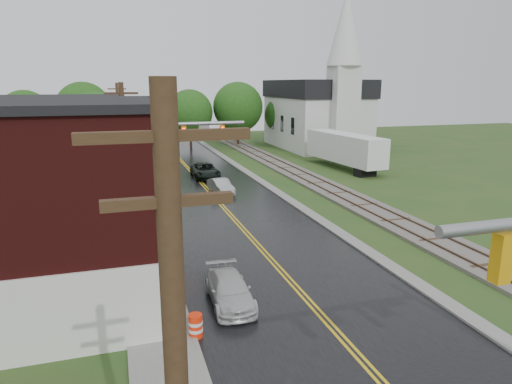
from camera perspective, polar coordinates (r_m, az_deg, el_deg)
name	(u,v)px	position (r m, az deg, el deg)	size (l,w,h in m)	color
main_road	(215,198)	(36.64, -5.18, -0.74)	(10.00, 90.00, 0.02)	black
curb_right	(260,181)	(42.70, 0.50, 1.35)	(0.80, 70.00, 0.12)	gray
sidewalk_left	(139,222)	(31.11, -14.46, -3.70)	(2.40, 50.00, 0.12)	gray
yellow_house	(57,176)	(31.53, -23.64, 1.81)	(8.00, 7.00, 6.40)	tan
darkred_building	(83,167)	(40.43, -20.80, 2.96)	(7.00, 6.00, 4.40)	#3F0F0C
church	(320,106)	(64.64, 7.95, 10.55)	(10.40, 18.40, 20.00)	silver
railroad	(305,177)	(44.27, 6.19, 1.84)	(3.20, 80.00, 0.30)	#59544C
traffic_signal_far	(173,142)	(32.25, -10.30, 6.16)	(7.34, 0.43, 7.20)	gray
utility_pole_b	(126,159)	(27.11, -15.96, 3.97)	(1.80, 0.28, 9.00)	#382616
utility_pole_c	(119,126)	(48.96, -16.71, 7.93)	(1.80, 0.28, 9.00)	#382616
tree_left_c	(38,134)	(45.37, -25.58, 6.53)	(6.00, 6.00, 7.65)	black
tree_left_e	(99,124)	(50.87, -19.07, 8.05)	(6.40, 6.40, 8.16)	black
suv_dark	(205,171)	(44.39, -6.38, 2.65)	(2.33, 5.05, 1.40)	black
sedan_silver	(221,187)	(37.86, -4.41, 0.68)	(1.29, 3.69, 1.22)	#A3A4A8
pickup_white	(229,290)	(19.35, -3.33, -12.14)	(1.65, 4.05, 1.18)	silver
semi_trailer	(345,148)	(49.64, 11.04, 5.42)	(3.63, 11.95, 3.74)	black
construction_barrel	(196,326)	(17.20, -7.56, -16.27)	(0.50, 0.50, 0.89)	#F82B0B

